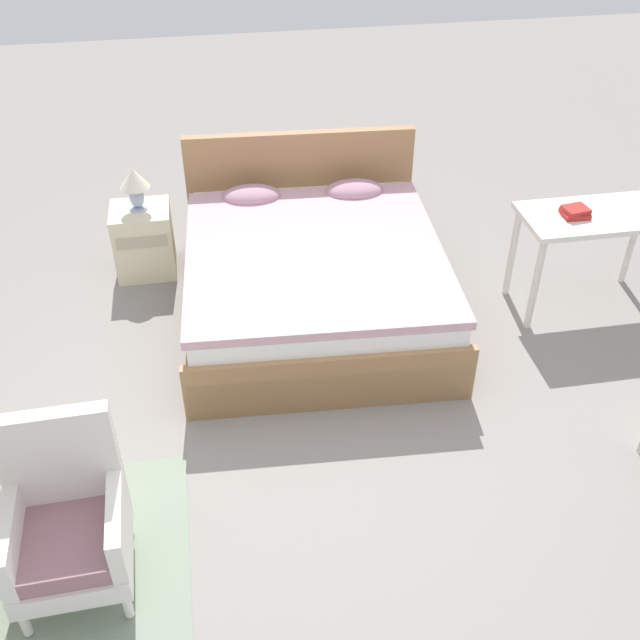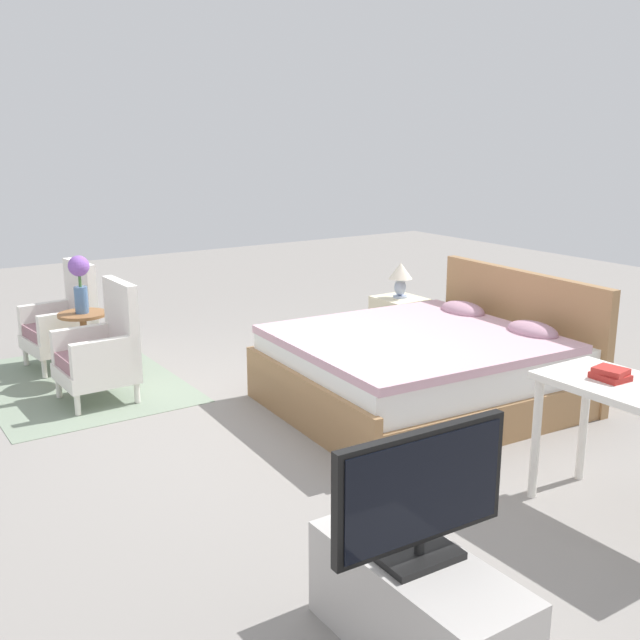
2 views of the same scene
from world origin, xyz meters
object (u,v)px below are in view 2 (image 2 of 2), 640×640
object	(u,v)px
vanity_desk	(638,409)
nightstand	(399,326)
armchair_by_window_right	(102,352)
side_table	(84,339)
bed	(426,368)
flower_vase	(80,278)
tv_flatscreen	(421,494)
table_lamp	(401,275)
book_stack	(610,374)
tv_stand	(417,607)
armchair_by_window_left	(65,324)

from	to	relation	value
vanity_desk	nightstand	bearing A→B (deg)	162.47
armchair_by_window_right	side_table	bearing A→B (deg)	178.14
bed	side_table	xyz separation A→B (m)	(-2.02, -1.98, 0.07)
nightstand	side_table	bearing A→B (deg)	-106.86
bed	flower_vase	bearing A→B (deg)	-135.45
tv_flatscreen	vanity_desk	distance (m)	1.66
table_lamp	book_stack	xyz separation A→B (m)	(2.95, -1.00, 0.03)
flower_vase	tv_stand	size ratio (longest dim) A/B	0.50
side_table	table_lamp	size ratio (longest dim) A/B	1.79
side_table	tv_flatscreen	world-z (taller)	tv_flatscreen
flower_vase	nightstand	xyz separation A→B (m)	(0.82, 2.70, -0.61)
armchair_by_window_right	nightstand	xyz separation A→B (m)	(0.30, 2.72, -0.11)
flower_vase	tv_flatscreen	distance (m)	4.14
bed	armchair_by_window_left	xyz separation A→B (m)	(-2.55, -2.00, 0.08)
side_table	table_lamp	world-z (taller)	table_lamp
armchair_by_window_right	flower_vase	size ratio (longest dim) A/B	1.93
tv_flatscreen	vanity_desk	world-z (taller)	tv_flatscreen
table_lamp	vanity_desk	size ratio (longest dim) A/B	0.32
tv_stand	tv_flatscreen	size ratio (longest dim) A/B	1.22
table_lamp	armchair_by_window_right	bearing A→B (deg)	-96.20
armchair_by_window_right	book_stack	world-z (taller)	armchair_by_window_right
nightstand	vanity_desk	xyz separation A→B (m)	(3.13, -0.99, 0.37)
bed	book_stack	size ratio (longest dim) A/B	12.12
nightstand	vanity_desk	world-z (taller)	vanity_desk
armchair_by_window_left	book_stack	xyz separation A→B (m)	(4.30, 1.73, 0.40)
side_table	nightstand	size ratio (longest dim) A/B	1.09
armchair_by_window_left	flower_vase	distance (m)	0.73
flower_vase	table_lamp	world-z (taller)	flower_vase
nightstand	table_lamp	world-z (taller)	table_lamp
flower_vase	book_stack	xyz separation A→B (m)	(3.77, 1.71, -0.10)
side_table	vanity_desk	world-z (taller)	vanity_desk
table_lamp	tv_flatscreen	distance (m)	4.23
bed	tv_flatscreen	xyz separation A→B (m)	(2.12, -1.92, 0.40)
bed	tv_stand	world-z (taller)	bed
bed	armchair_by_window_left	world-z (taller)	bed
side_table	bed	bearing A→B (deg)	44.55
armchair_by_window_left	side_table	size ratio (longest dim) A/B	1.56
armchair_by_window_left	armchair_by_window_right	size ratio (longest dim) A/B	1.00
armchair_by_window_left	tv_flatscreen	size ratio (longest dim) A/B	1.17
armchair_by_window_left	book_stack	size ratio (longest dim) A/B	5.13
flower_vase	table_lamp	xyz separation A→B (m)	(0.82, 2.70, -0.13)
nightstand	tv_stand	xyz separation A→B (m)	(3.31, -2.63, -0.06)
tv_flatscreen	tv_stand	bearing A→B (deg)	178.34
flower_vase	table_lamp	bearing A→B (deg)	73.14
armchair_by_window_right	flower_vase	distance (m)	0.72
armchair_by_window_left	tv_stand	bearing A→B (deg)	1.05
armchair_by_window_left	book_stack	distance (m)	4.65
flower_vase	armchair_by_window_left	bearing A→B (deg)	-178.13
nightstand	book_stack	world-z (taller)	book_stack
nightstand	book_stack	distance (m)	3.16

